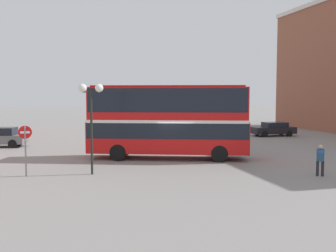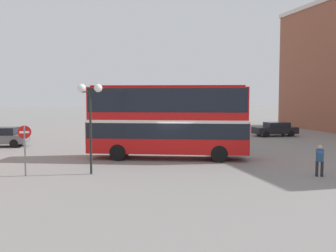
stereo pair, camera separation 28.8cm
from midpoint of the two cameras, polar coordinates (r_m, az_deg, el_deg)
name	(u,v)px [view 2 (the right image)]	position (r m, az deg, el deg)	size (l,w,h in m)	color
ground_plane	(174,160)	(25.25, 1.27, -4.92)	(240.00, 240.00, 0.00)	gray
double_decker_bus	(168,117)	(25.40, 0.33, 1.30)	(10.48, 5.72, 4.75)	red
pedestrian_foreground	(320,157)	(21.43, 21.53, -4.23)	(0.55, 0.55, 1.61)	#232328
parked_car_kerb_near	(275,129)	(41.23, 15.52, -0.43)	(4.40, 1.99, 1.40)	black
parked_car_kerb_far	(2,137)	(34.17, -22.73, -1.48)	(4.30, 2.50, 1.56)	slate
street_lamp_twin_globe	(90,100)	(20.67, -10.84, 3.66)	(1.27, 0.43, 4.71)	black
no_entry_sign	(25,142)	(21.25, -19.72, -2.17)	(0.67, 0.08, 2.59)	gray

